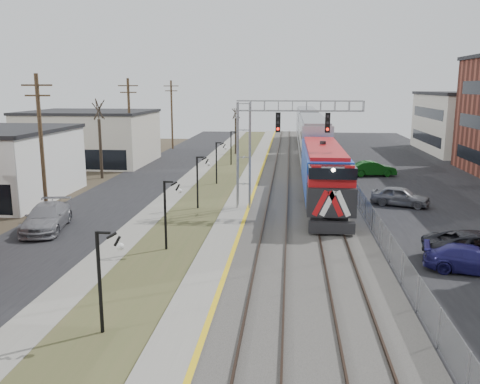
# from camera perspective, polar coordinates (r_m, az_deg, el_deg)

# --- Properties ---
(street_west) EXTENTS (7.00, 120.00, 0.04)m
(street_west) POSITION_cam_1_polar(r_m,az_deg,el_deg) (47.17, -12.23, 0.38)
(street_west) COLOR black
(street_west) RESTS_ON ground
(sidewalk) EXTENTS (2.00, 120.00, 0.08)m
(sidewalk) POSITION_cam_1_polar(r_m,az_deg,el_deg) (45.99, -6.88, 0.30)
(sidewalk) COLOR gray
(sidewalk) RESTS_ON ground
(grass_median) EXTENTS (4.00, 120.00, 0.06)m
(grass_median) POSITION_cam_1_polar(r_m,az_deg,el_deg) (45.45, -3.19, 0.22)
(grass_median) COLOR #454C28
(grass_median) RESTS_ON ground
(platform) EXTENTS (2.00, 120.00, 0.24)m
(platform) POSITION_cam_1_polar(r_m,az_deg,el_deg) (45.07, 0.59, 0.25)
(platform) COLOR gray
(platform) RESTS_ON ground
(ballast_bed) EXTENTS (8.00, 120.00, 0.20)m
(ballast_bed) POSITION_cam_1_polar(r_m,az_deg,el_deg) (44.92, 6.95, 0.10)
(ballast_bed) COLOR #595651
(ballast_bed) RESTS_ON ground
(parking_lot) EXTENTS (16.00, 120.00, 0.04)m
(parking_lot) POSITION_cam_1_polar(r_m,az_deg,el_deg) (46.81, 21.79, -0.29)
(parking_lot) COLOR black
(parking_lot) RESTS_ON ground
(platform_edge) EXTENTS (0.24, 120.00, 0.01)m
(platform_edge) POSITION_cam_1_polar(r_m,az_deg,el_deg) (44.98, 1.70, 0.39)
(platform_edge) COLOR gold
(platform_edge) RESTS_ON platform
(track_near) EXTENTS (1.58, 120.00, 0.15)m
(track_near) POSITION_cam_1_polar(r_m,az_deg,el_deg) (44.88, 4.40, 0.37)
(track_near) COLOR #2D2119
(track_near) RESTS_ON ballast_bed
(track_far) EXTENTS (1.58, 120.00, 0.15)m
(track_far) POSITION_cam_1_polar(r_m,az_deg,el_deg) (44.95, 8.87, 0.28)
(track_far) COLOR #2D2119
(track_far) RESTS_ON ballast_bed
(train) EXTENTS (3.00, 63.05, 5.33)m
(train) POSITION_cam_1_polar(r_m,az_deg,el_deg) (63.44, 8.01, 6.01)
(train) COLOR #153DAE
(train) RESTS_ON ground
(signal_gantry) EXTENTS (9.00, 1.07, 8.15)m
(signal_gantry) POSITION_cam_1_polar(r_m,az_deg,el_deg) (37.19, 3.08, 6.31)
(signal_gantry) COLOR gray
(signal_gantry) RESTS_ON ground
(lampposts) EXTENTS (0.14, 62.14, 4.00)m
(lampposts) POSITION_cam_1_polar(r_m,az_deg,el_deg) (29.02, -8.25, -2.54)
(lampposts) COLOR black
(lampposts) RESTS_ON ground
(utility_poles) EXTENTS (0.28, 80.28, 10.00)m
(utility_poles) POSITION_cam_1_polar(r_m,az_deg,el_deg) (38.40, -21.39, 4.81)
(utility_poles) COLOR #4C3823
(utility_poles) RESTS_ON ground
(fence) EXTENTS (0.04, 120.00, 1.60)m
(fence) POSITION_cam_1_polar(r_m,az_deg,el_deg) (45.09, 12.31, 0.87)
(fence) COLOR gray
(fence) RESTS_ON ground
(bare_trees) EXTENTS (12.30, 42.30, 5.95)m
(bare_trees) POSITION_cam_1_polar(r_m,az_deg,el_deg) (50.77, -12.27, 4.24)
(bare_trees) COLOR #382D23
(bare_trees) RESTS_ON ground
(car_lot_d) EXTENTS (4.90, 2.85, 1.33)m
(car_lot_d) POSITION_cam_1_polar(r_m,az_deg,el_deg) (27.86, 24.60, -6.98)
(car_lot_d) COLOR #1A1751
(car_lot_d) RESTS_ON ground
(car_lot_e) EXTENTS (4.74, 3.27, 1.50)m
(car_lot_e) POSITION_cam_1_polar(r_m,az_deg,el_deg) (41.18, 17.57, -0.51)
(car_lot_e) COLOR slate
(car_lot_e) RESTS_ON ground
(car_lot_f) EXTENTS (4.86, 2.29, 1.54)m
(car_lot_f) POSITION_cam_1_polar(r_m,az_deg,el_deg) (54.23, 14.67, 2.53)
(car_lot_f) COLOR #0E4711
(car_lot_f) RESTS_ON ground
(car_street_b) EXTENTS (3.39, 6.04, 1.65)m
(car_street_b) POSITION_cam_1_polar(r_m,az_deg,el_deg) (34.92, -20.89, -2.75)
(car_street_b) COLOR gray
(car_street_b) RESTS_ON ground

